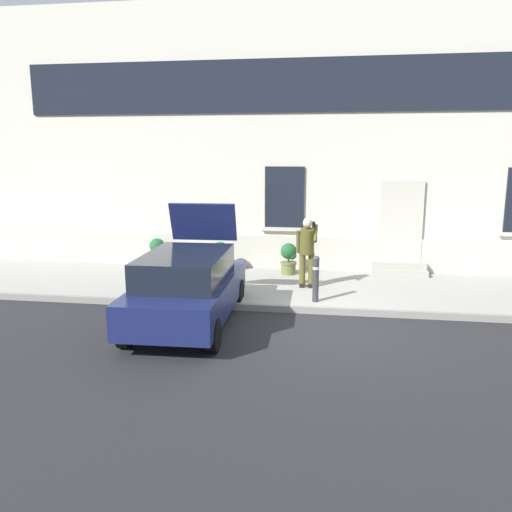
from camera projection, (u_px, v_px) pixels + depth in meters
ground_plane at (312, 328)px, 10.28m from camera, size 80.00×80.00×0.00m
sidewalk at (317, 288)px, 12.98m from camera, size 24.00×3.60×0.15m
curb_edge at (314, 310)px, 11.17m from camera, size 24.00×0.12×0.15m
building_facade at (323, 142)px, 14.66m from camera, size 24.00×1.52×7.50m
entrance_stoop at (399, 270)px, 14.10m from camera, size 1.46×0.64×0.32m
hatchback_car_navy at (188, 286)px, 10.33m from camera, size 1.89×4.11×2.34m
bollard_near_person at (316, 277)px, 11.44m from camera, size 0.15×0.15×1.04m
bollard_far_left at (156, 271)px, 11.99m from camera, size 0.15×0.15×1.04m
person_on_phone at (307, 248)px, 12.53m from camera, size 0.51×0.50×1.74m
planter_cream at (158, 252)px, 14.84m from camera, size 0.44×0.44×0.86m
planter_charcoal at (220, 256)px, 14.31m from camera, size 0.44×0.44×0.86m
planter_olive at (289, 258)px, 14.06m from camera, size 0.44×0.44×0.86m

